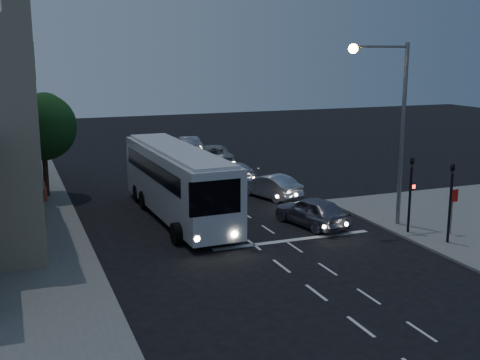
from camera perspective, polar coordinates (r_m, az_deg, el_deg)
name	(u,v)px	position (r m, az deg, el deg)	size (l,w,h in m)	color
ground	(272,259)	(26.01, 3.02, -7.45)	(120.00, 120.00, 0.00)	black
road_markings	(268,234)	(29.37, 2.66, -5.13)	(8.00, 30.55, 0.01)	silver
tour_bus	(178,181)	(31.80, -5.94, -0.05)	(3.00, 12.39, 3.78)	silver
car_suv	(312,211)	(30.72, 6.86, -2.96)	(1.80, 4.47, 1.52)	gray
car_sedan_a	(270,186)	(36.40, 2.87, -0.58)	(1.52, 4.36, 1.44)	silver
car_sedan_b	(232,172)	(40.90, -0.76, 0.77)	(1.88, 4.62, 1.34)	silver
car_sedan_c	(213,155)	(46.95, -2.55, 2.40)	(2.67, 5.78, 1.61)	#A0A0A0
car_extra	(187,145)	(52.63, -5.04, 3.35)	(1.58, 4.53, 1.49)	#A6A6A8
traffic_signal_main	(411,186)	(29.79, 15.90, -0.53)	(0.25, 0.35, 4.10)	black
traffic_signal_side	(451,193)	(28.73, 19.38, -1.21)	(0.18, 0.15, 4.10)	black
regulatory_sign	(453,204)	(30.27, 19.53, -2.18)	(0.45, 0.12, 2.20)	slate
streetlight	(392,114)	(30.26, 14.25, 6.11)	(3.32, 0.44, 9.00)	slate
street_tree	(42,124)	(37.63, -18.25, 5.08)	(4.00, 4.00, 6.20)	black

